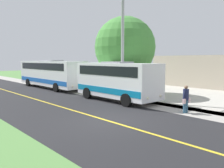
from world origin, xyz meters
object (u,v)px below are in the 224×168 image
at_px(transit_bus_rear, 51,73).
at_px(street_light_pole, 122,37).
at_px(shuttle_bus_front, 117,79).
at_px(pedestrian_with_bags, 186,98).
at_px(tree_curbside, 125,47).

relative_size(transit_bus_rear, street_light_pole, 1.24).
relative_size(shuttle_bus_front, transit_bus_rear, 0.66).
bearing_deg(street_light_pole, transit_bus_rear, -88.00).
bearing_deg(pedestrian_with_bags, street_light_pole, -92.69).
distance_m(transit_bus_rear, street_light_pole, 11.35).
xyz_separation_m(shuttle_bus_front, tree_curbside, (-2.86, -1.97, 2.62)).
distance_m(street_light_pole, tree_curbside, 3.34).
bearing_deg(tree_curbside, street_light_pole, 40.05).
height_order(shuttle_bus_front, street_light_pole, street_light_pole).
bearing_deg(shuttle_bus_front, transit_bus_rear, -89.82).
bearing_deg(transit_bus_rear, shuttle_bus_front, 90.18).
bearing_deg(transit_bus_rear, street_light_pole, 92.00).
distance_m(transit_bus_rear, tree_curbside, 9.59).
distance_m(pedestrian_with_bags, street_light_pole, 6.99).
bearing_deg(street_light_pole, shuttle_bus_front, -21.68).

